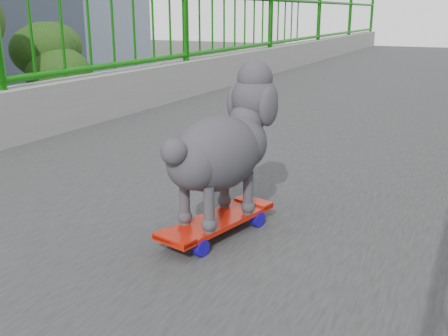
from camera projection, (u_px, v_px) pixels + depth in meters
skateboard at (217, 223)px, 1.72m from camera, size 0.23×0.48×0.06m
poodle at (223, 145)px, 1.67m from camera, size 0.30×0.53×0.45m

